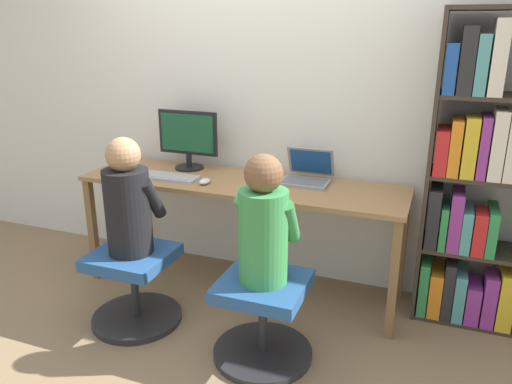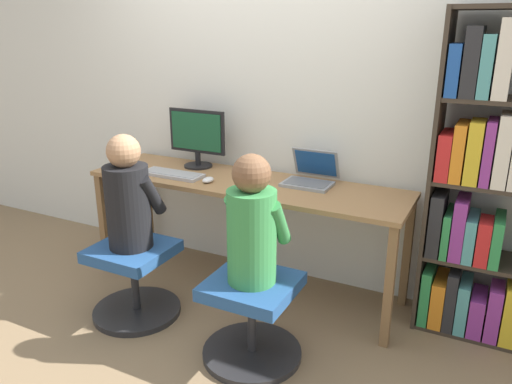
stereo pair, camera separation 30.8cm
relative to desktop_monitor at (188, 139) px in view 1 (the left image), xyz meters
name	(u,v)px [view 1 (the left image)]	position (x,y,z in m)	size (l,w,h in m)	color
ground_plane	(225,306)	(0.47, -0.45, -0.99)	(14.00, 14.00, 0.00)	#846B4C
wall_back	(260,94)	(0.47, 0.20, 0.31)	(10.00, 0.05, 2.60)	silver
desk	(241,193)	(0.47, -0.15, -0.29)	(2.16, 0.59, 0.78)	olive
desktop_monitor	(188,139)	(0.00, 0.00, 0.00)	(0.45, 0.21, 0.42)	black
laptop	(307,175)	(0.87, -0.01, -0.17)	(0.31, 0.30, 0.21)	gray
keyboard	(166,177)	(-0.03, -0.27, -0.20)	(0.44, 0.16, 0.03)	#B2B2B7
computer_mouse_by_keyboard	(205,181)	(0.27, -0.29, -0.20)	(0.06, 0.10, 0.04)	silver
office_chair_left	(134,284)	(0.02, -0.79, -0.74)	(0.55, 0.55, 0.47)	#262628
office_chair_right	(263,316)	(0.87, -0.84, -0.74)	(0.55, 0.55, 0.47)	#262628
person_at_monitor	(128,202)	(0.02, -0.78, -0.20)	(0.33, 0.31, 0.70)	black
person_at_laptop	(264,225)	(0.87, -0.83, -0.21)	(0.32, 0.30, 0.69)	#388C47
bookshelf	(479,189)	(1.91, -0.03, -0.14)	(0.72, 0.33, 1.85)	#382D23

